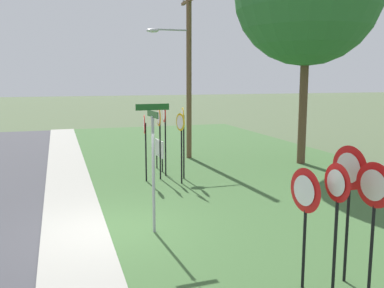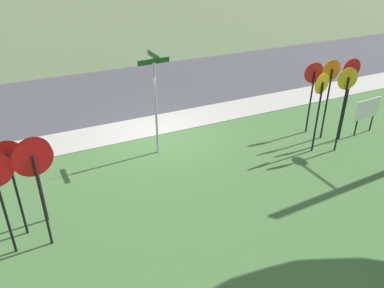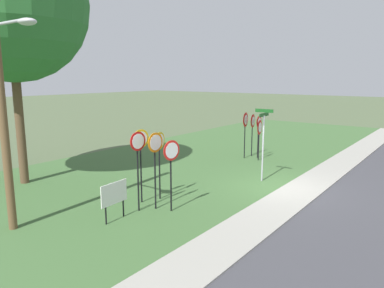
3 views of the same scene
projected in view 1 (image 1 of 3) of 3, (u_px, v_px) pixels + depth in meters
ground_plane at (108, 232)px, 10.64m from camera, size 160.00×160.00×0.00m
sidewalk_strip at (75, 234)px, 10.40m from camera, size 44.00×1.60×0.06m
grass_median at (316, 209)px, 12.43m from camera, size 44.00×12.00×0.04m
stop_sign_near_left at (183, 128)px, 15.75m from camera, size 0.66×0.13×2.69m
stop_sign_near_right at (165, 126)px, 16.22m from camera, size 0.65×0.11×2.74m
stop_sign_far_left at (159, 128)px, 15.67m from camera, size 0.67×0.10×2.68m
stop_sign_far_center at (181, 134)px, 15.04m from camera, size 0.62×0.14×2.54m
stop_sign_far_right at (145, 134)px, 15.37m from camera, size 0.68×0.13×2.46m
yield_sign_near_left at (348, 181)px, 7.68m from camera, size 0.80×0.16×2.58m
yield_sign_near_right at (304, 200)px, 7.48m from camera, size 0.80×0.14×2.22m
yield_sign_far_left at (336, 200)px, 7.10m from camera, size 0.67×0.11×2.39m
yield_sign_far_right at (373, 199)px, 6.99m from camera, size 0.76×0.14×2.42m
street_name_post at (153, 158)px, 10.24m from camera, size 0.96×0.82×3.17m
utility_pole at (186, 63)px, 19.54m from camera, size 2.10×2.09×8.19m
notice_board at (159, 150)px, 17.41m from camera, size 1.10×0.10×1.25m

